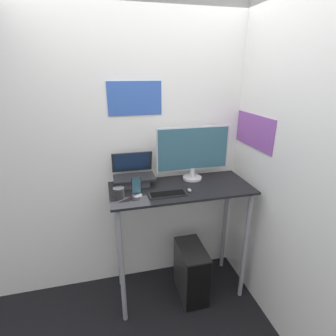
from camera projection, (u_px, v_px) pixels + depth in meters
ground_plane at (187, 310)px, 2.34m from camera, size 12.00×12.00×0.00m
wall_back at (171, 152)px, 2.44m from camera, size 6.00×0.06×2.60m
wall_side_right at (274, 168)px, 2.05m from camera, size 0.06×6.00×2.60m
desk at (181, 209)px, 2.27m from camera, size 1.19×0.52×1.10m
laptop at (134, 177)px, 2.22m from camera, size 0.35×0.25×0.27m
monitor at (193, 152)px, 2.28m from camera, size 0.65×0.17×0.48m
keyboard at (168, 194)px, 2.05m from camera, size 0.30×0.11×0.02m
mouse at (189, 190)px, 2.11m from camera, size 0.03×0.05×0.02m
cell_phone at (137, 192)px, 1.99m from camera, size 0.08×0.08×0.17m
computer_tower at (191, 272)px, 2.44m from camera, size 0.23×0.42×0.52m
mug at (119, 193)px, 2.00m from camera, size 0.09×0.09×0.08m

